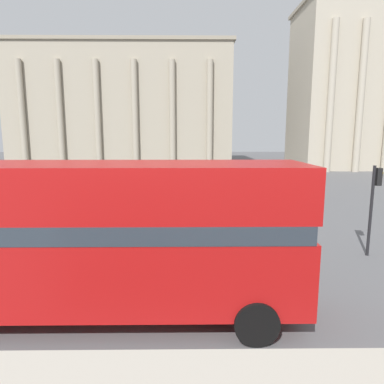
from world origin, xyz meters
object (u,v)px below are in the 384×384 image
at_px(pedestrian_blue, 130,176).
at_px(pedestrian_black, 167,195).
at_px(double_decker_bus, 91,234).
at_px(plaza_building_right, 381,88).
at_px(plaza_building_left, 125,107).
at_px(traffic_light_near, 374,197).
at_px(traffic_light_mid, 153,186).
at_px(car_maroon, 278,186).

bearing_deg(pedestrian_blue, pedestrian_black, -141.17).
distance_m(double_decker_bus, plaza_building_right, 54.01).
relative_size(plaza_building_left, traffic_light_near, 9.35).
xyz_separation_m(plaza_building_right, traffic_light_mid, (-30.38, -33.33, -9.54)).
relative_size(plaza_building_left, pedestrian_black, 20.97).
bearing_deg(traffic_light_near, car_maroon, 89.66).
distance_m(traffic_light_near, car_maroon, 15.08).
bearing_deg(pedestrian_black, pedestrian_blue, -111.47).
distance_m(plaza_building_right, traffic_light_near, 44.78).
relative_size(plaza_building_left, plaza_building_right, 1.39).
xyz_separation_m(plaza_building_left, traffic_light_near, (17.92, -44.68, -6.98)).
xyz_separation_m(plaza_building_left, pedestrian_blue, (4.77, -24.78, -8.41)).
relative_size(pedestrian_blue, pedestrian_black, 1.04).
xyz_separation_m(plaza_building_left, car_maroon, (18.01, -29.70, -8.71)).
bearing_deg(pedestrian_black, traffic_light_mid, 40.06).
xyz_separation_m(plaza_building_left, pedestrian_black, (9.04, -35.60, -8.46)).
height_order(car_maroon, pedestrian_black, pedestrian_black).
xyz_separation_m(plaza_building_right, pedestrian_blue, (-34.16, -18.54, -10.70)).
distance_m(traffic_light_mid, car_maroon, 13.75).
bearing_deg(car_maroon, double_decker_bus, -34.22).
xyz_separation_m(traffic_light_near, traffic_light_mid, (-9.37, 5.11, -0.28)).
relative_size(double_decker_bus, plaza_building_left, 0.32).
relative_size(traffic_light_near, traffic_light_mid, 1.14).
bearing_deg(pedestrian_black, traffic_light_near, 91.38).
xyz_separation_m(traffic_light_mid, pedestrian_blue, (-3.79, 14.79, -1.16)).
bearing_deg(pedestrian_black, plaza_building_right, -178.52).
xyz_separation_m(traffic_light_near, car_maroon, (0.09, 14.98, -1.73)).
height_order(plaza_building_left, car_maroon, plaza_building_left).
height_order(double_decker_bus, plaza_building_left, plaza_building_left).
height_order(traffic_light_near, pedestrian_black, traffic_light_near).
bearing_deg(car_maroon, traffic_light_mid, -50.98).
height_order(double_decker_bus, pedestrian_blue, double_decker_bus).
bearing_deg(pedestrian_blue, plaza_building_right, -44.20).
bearing_deg(traffic_light_near, plaza_building_right, 61.34).
xyz_separation_m(traffic_light_mid, pedestrian_black, (0.48, 3.97, -1.20)).
relative_size(plaza_building_right, traffic_light_mid, 7.66).
height_order(plaza_building_right, car_maroon, plaza_building_right).
bearing_deg(pedestrian_black, double_decker_bus, 42.46).
relative_size(plaza_building_right, traffic_light_near, 6.74).
bearing_deg(plaza_building_left, pedestrian_black, -75.76).
height_order(plaza_building_right, pedestrian_black, plaza_building_right).
height_order(plaza_building_left, traffic_light_near, plaza_building_left).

